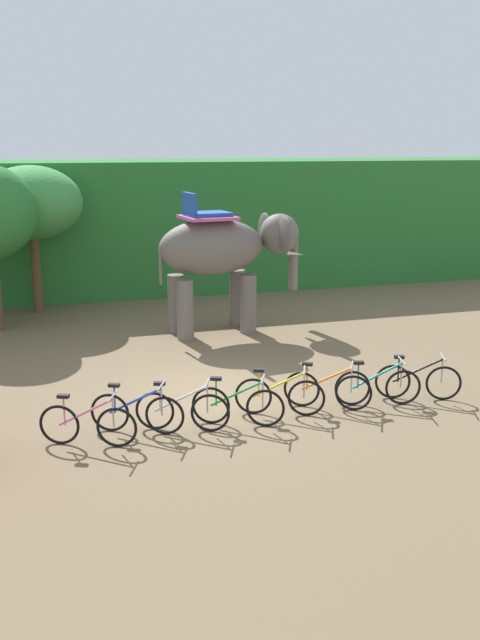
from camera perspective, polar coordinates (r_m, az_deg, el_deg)
The scene contains 12 objects.
ground_plane at distance 14.08m, azimuth -2.48°, elevation -6.36°, with size 80.00×80.00×0.00m, color brown.
foliage_hedge at distance 25.55m, azimuth -9.34°, elevation 7.92°, with size 36.00×6.00×4.44m, color #28702D.
tree_center_right at distance 21.48m, azimuth -16.90°, elevation 9.22°, with size 2.99×2.99×4.41m.
elephant at distance 18.47m, azimuth -1.38°, elevation 5.68°, with size 4.22×2.13×3.78m.
bike_pink at distance 12.02m, azimuth -12.51°, elevation -8.44°, with size 1.59×0.78×0.92m.
bike_blue at distance 12.38m, azimuth -8.54°, elevation -7.58°, with size 1.58×0.80×0.92m.
bike_white at distance 12.38m, azimuth -4.82°, elevation -7.46°, with size 1.60×0.76×0.92m.
bike_green at distance 12.57m, azimuth -0.19°, elevation -7.07°, with size 1.58×0.80×0.92m.
bike_yellow at distance 13.05m, azimuth 3.30°, elevation -6.27°, with size 1.60×0.77×0.92m.
bike_orange at distance 13.44m, azimuth 7.24°, elevation -5.73°, with size 1.53×0.88×0.92m.
bike_teal at distance 13.78m, azimuth 11.33°, elevation -5.41°, with size 1.67×0.59×0.92m.
bike_black at distance 14.26m, azimuth 14.52°, elevation -4.91°, with size 1.61×0.76×0.92m.
Camera 1 is at (-3.13, -12.80, 4.96)m, focal length 38.63 mm.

